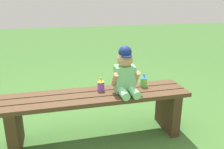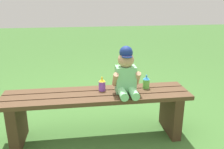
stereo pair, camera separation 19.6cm
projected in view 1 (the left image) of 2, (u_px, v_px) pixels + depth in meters
ground_plane at (97, 137)px, 2.17m from camera, size 16.00×16.00×0.00m
park_bench at (97, 108)px, 2.08m from camera, size 1.60×0.37×0.42m
child_figure at (125, 73)px, 2.02m from camera, size 0.23×0.27×0.40m
sippy_cup_left at (101, 85)px, 2.09m from camera, size 0.06×0.06×0.12m
sippy_cup_right at (144, 81)px, 2.18m from camera, size 0.06×0.06×0.12m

